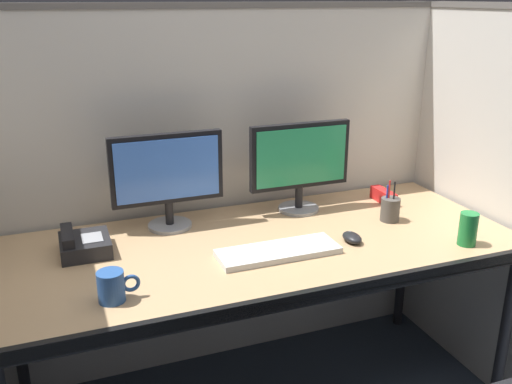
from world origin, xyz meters
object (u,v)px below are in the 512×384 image
object	(u,v)px
keyboard_main	(278,252)
desk	(262,256)
soda_can	(468,229)
coffee_mug	(112,286)
red_stapler	(383,196)
desk_phone	(83,244)
pen_cup	(390,209)
monitor_left	(167,174)
monitor_right	(300,161)
computer_mouse	(352,238)

from	to	relation	value
keyboard_main	desk	bearing A→B (deg)	101.16
soda_can	coffee_mug	distance (m)	1.25
coffee_mug	red_stapler	bearing A→B (deg)	20.04
keyboard_main	coffee_mug	size ratio (longest dim) A/B	3.41
keyboard_main	desk_phone	world-z (taller)	desk_phone
pen_cup	coffee_mug	xyz separation A→B (m)	(-1.12, -0.25, -0.00)
keyboard_main	pen_cup	bearing A→B (deg)	13.69
soda_can	desk	bearing A→B (deg)	158.83
red_stapler	coffee_mug	bearing A→B (deg)	-159.96
keyboard_main	monitor_left	bearing A→B (deg)	128.50
monitor_left	pen_cup	distance (m)	0.89
monitor_left	keyboard_main	bearing A→B (deg)	-51.50
monitor_right	desk_phone	size ratio (longest dim) A/B	2.26
desk	keyboard_main	size ratio (longest dim) A/B	4.42
desk	pen_cup	world-z (taller)	pen_cup
coffee_mug	pen_cup	bearing A→B (deg)	12.58
soda_can	desk_phone	world-z (taller)	soda_can
keyboard_main	pen_cup	xyz separation A→B (m)	(0.54, 0.13, 0.04)
monitor_right	coffee_mug	xyz separation A→B (m)	(-0.83, -0.48, -0.17)
keyboard_main	red_stapler	distance (m)	0.72
monitor_left	keyboard_main	distance (m)	0.52
coffee_mug	computer_mouse	bearing A→B (deg)	7.85
desk	red_stapler	bearing A→B (deg)	18.70
desk	computer_mouse	distance (m)	0.34
desk	keyboard_main	bearing A→B (deg)	-78.84
desk	coffee_mug	xyz separation A→B (m)	(-0.56, -0.22, 0.10)
desk_phone	coffee_mug	world-z (taller)	coffee_mug
monitor_left	monitor_right	distance (m)	0.55
keyboard_main	pen_cup	distance (m)	0.56
desk	desk_phone	bearing A→B (deg)	166.30
red_stapler	soda_can	bearing A→B (deg)	-85.86
monitor_right	red_stapler	size ratio (longest dim) A/B	2.87
monitor_right	red_stapler	xyz separation A→B (m)	(0.39, -0.04, -0.19)
red_stapler	coffee_mug	xyz separation A→B (m)	(-1.22, -0.44, 0.02)
red_stapler	desk_phone	distance (m)	1.27
monitor_right	desk_phone	distance (m)	0.91
monitor_right	soda_can	bearing A→B (deg)	-51.40
monitor_left	monitor_right	xyz separation A→B (m)	(0.55, -0.01, 0.00)
soda_can	monitor_right	bearing A→B (deg)	128.60
red_stapler	coffee_mug	size ratio (longest dim) A/B	1.19
pen_cup	desk_phone	bearing A→B (deg)	174.12
computer_mouse	desk_phone	size ratio (longest dim) A/B	0.51
computer_mouse	red_stapler	bearing A→B (deg)	43.39
coffee_mug	monitor_right	bearing A→B (deg)	30.32
red_stapler	monitor_right	bearing A→B (deg)	174.04
monitor_left	pen_cup	world-z (taller)	monitor_left
keyboard_main	soda_can	world-z (taller)	soda_can
desk	red_stapler	world-z (taller)	red_stapler
coffee_mug	desk_phone	bearing A→B (deg)	98.34
monitor_left	computer_mouse	world-z (taller)	monitor_left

